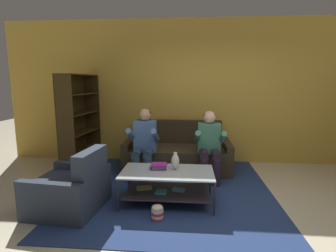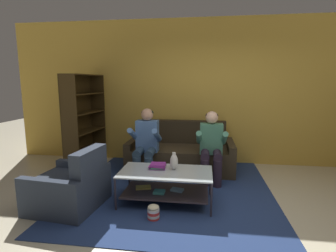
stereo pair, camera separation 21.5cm
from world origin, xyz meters
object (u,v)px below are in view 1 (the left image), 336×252
(person_seated_right, at_px, (209,143))
(popcorn_tub, at_px, (157,213))
(couch, at_px, (178,154))
(vase, at_px, (175,161))
(person_seated_left, at_px, (144,141))
(bookshelf, at_px, (77,130))
(coffee_table, at_px, (167,182))
(armchair, at_px, (71,190))
(book_stack, at_px, (159,166))

(person_seated_right, height_order, popcorn_tub, person_seated_right)
(couch, distance_m, vase, 1.42)
(person_seated_right, xyz_separation_m, popcorn_tub, (-0.71, -1.39, -0.55))
(person_seated_right, bearing_deg, person_seated_left, 179.85)
(bookshelf, bearing_deg, vase, -31.97)
(person_seated_left, height_order, coffee_table, person_seated_left)
(popcorn_tub, bearing_deg, couch, 85.31)
(person_seated_left, distance_m, popcorn_tub, 1.55)
(vase, height_order, popcorn_tub, vase)
(bookshelf, bearing_deg, armchair, -69.98)
(couch, bearing_deg, vase, -88.93)
(person_seated_right, xyz_separation_m, bookshelf, (-2.45, 0.36, 0.13))
(person_seated_left, bearing_deg, couch, 44.94)
(couch, distance_m, popcorn_tub, 1.96)
(coffee_table, distance_m, book_stack, 0.24)
(person_seated_right, xyz_separation_m, vase, (-0.53, -0.83, -0.07))
(person_seated_left, xyz_separation_m, vase, (0.58, -0.84, -0.09))
(armchair, height_order, popcorn_tub, armchair)
(coffee_table, relative_size, popcorn_tub, 6.80)
(couch, relative_size, armchair, 2.07)
(person_seated_right, distance_m, vase, 0.99)
(armchair, bearing_deg, coffee_table, 13.44)
(vase, relative_size, popcorn_tub, 1.32)
(person_seated_left, height_order, person_seated_right, person_seated_left)
(popcorn_tub, bearing_deg, vase, 71.53)
(person_seated_left, distance_m, coffee_table, 1.09)
(armchair, bearing_deg, bookshelf, 110.02)
(couch, bearing_deg, bookshelf, -174.20)
(bookshelf, bearing_deg, popcorn_tub, -45.32)
(person_seated_right, distance_m, bookshelf, 2.48)
(book_stack, bearing_deg, popcorn_tub, -85.16)
(couch, height_order, book_stack, couch)
(vase, bearing_deg, person_seated_right, 57.57)
(couch, bearing_deg, person_seated_left, -135.06)
(person_seated_left, height_order, bookshelf, bookshelf)
(vase, bearing_deg, person_seated_left, 124.81)
(coffee_table, bearing_deg, popcorn_tub, -99.37)
(bookshelf, distance_m, armchair, 1.75)
(vase, xyz_separation_m, book_stack, (-0.23, 0.00, -0.08))
(book_stack, relative_size, popcorn_tub, 1.30)
(person_seated_right, height_order, book_stack, person_seated_right)
(vase, xyz_separation_m, popcorn_tub, (-0.19, -0.55, -0.48))
(book_stack, distance_m, armchair, 1.20)
(coffee_table, relative_size, bookshelf, 0.70)
(vase, relative_size, book_stack, 1.01)
(couch, relative_size, person_seated_left, 1.63)
(person_seated_right, relative_size, popcorn_tub, 6.36)
(book_stack, bearing_deg, person_seated_left, 112.66)
(armchair, bearing_deg, person_seated_right, 32.95)
(person_seated_left, xyz_separation_m, popcorn_tub, (0.40, -1.39, -0.57))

